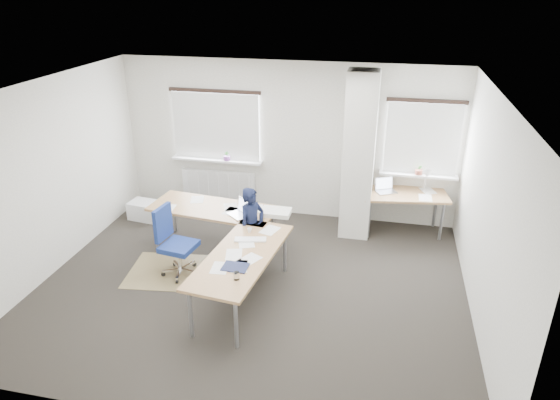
% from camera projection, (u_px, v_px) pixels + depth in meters
% --- Properties ---
extents(ground, '(6.00, 6.00, 0.00)m').
position_uv_depth(ground, '(252.00, 285.00, 7.19)').
color(ground, black).
rests_on(ground, ground).
extents(room_shell, '(6.04, 5.04, 2.82)m').
position_uv_depth(room_shell, '(271.00, 161.00, 6.84)').
color(room_shell, beige).
rests_on(room_shell, ground).
extents(floor_mat, '(1.34, 1.18, 0.01)m').
position_uv_depth(floor_mat, '(171.00, 271.00, 7.52)').
color(floor_mat, olive).
rests_on(floor_mat, ground).
extents(white_crate, '(0.58, 0.44, 0.32)m').
position_uv_depth(white_crate, '(145.00, 210.00, 9.12)').
color(white_crate, white).
rests_on(white_crate, ground).
extents(desk_main, '(2.41, 2.86, 0.96)m').
position_uv_depth(desk_main, '(230.00, 231.00, 7.22)').
color(desk_main, olive).
rests_on(desk_main, ground).
extents(desk_side, '(1.49, 0.90, 1.22)m').
position_uv_depth(desk_side, '(405.00, 196.00, 8.42)').
color(desk_side, olive).
rests_on(desk_side, ground).
extents(task_chair, '(0.58, 0.58, 1.07)m').
position_uv_depth(task_chair, '(177.00, 256.00, 7.35)').
color(task_chair, navy).
rests_on(task_chair, ground).
extents(person, '(0.50, 0.55, 1.26)m').
position_uv_depth(person, '(252.00, 227.00, 7.47)').
color(person, black).
rests_on(person, ground).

